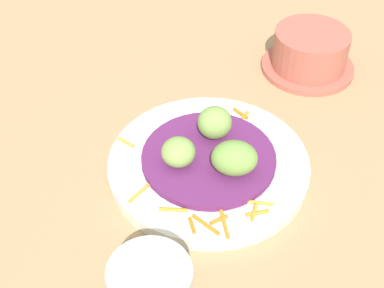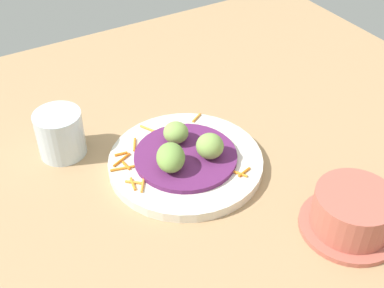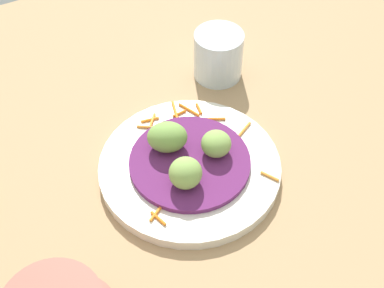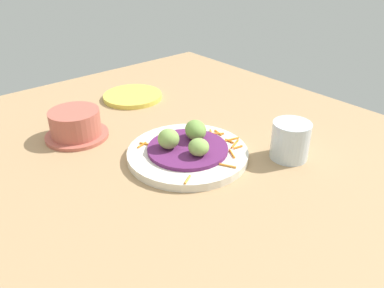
{
  "view_description": "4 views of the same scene",
  "coord_description": "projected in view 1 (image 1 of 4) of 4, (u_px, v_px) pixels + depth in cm",
  "views": [
    {
      "loc": [
        -45.43,
        24.91,
        49.14
      ],
      "look_at": [
        -2.99,
        6.05,
        5.54
      ],
      "focal_mm": 49.92,
      "sensor_mm": 36.0,
      "label": 1
    },
    {
      "loc": [
        -34.38,
        -48.36,
        55.89
      ],
      "look_at": [
        -2.97,
        5.19,
        5.43
      ],
      "focal_mm": 47.58,
      "sensor_mm": 36.0,
      "label": 2
    },
    {
      "loc": [
        36.58,
        -16.85,
        60.43
      ],
      "look_at": [
        -5.84,
        5.57,
        5.78
      ],
      "focal_mm": 51.31,
      "sensor_mm": 36.0,
      "label": 3
    },
    {
      "loc": [
        38.3,
        56.15,
        42.3
      ],
      "look_at": [
        -5.28,
        4.98,
        4.98
      ],
      "focal_mm": 35.99,
      "sensor_mm": 36.0,
      "label": 4
    }
  ],
  "objects": [
    {
      "name": "guac_scoop_right",
      "position": [
        234.0,
        158.0,
        0.61
      ],
      "size": [
        6.27,
        6.74,
        4.06
      ],
      "primitive_type": "ellipsoid",
      "rotation": [
        0.0,
        0.0,
        4.25
      ],
      "color": "#759E47",
      "rests_on": "cabbage_bed"
    },
    {
      "name": "terracotta_bowl",
      "position": [
        310.0,
        52.0,
        0.79
      ],
      "size": [
        13.85,
        13.85,
        6.34
      ],
      "color": "#B75B4C",
      "rests_on": "table_surface"
    },
    {
      "name": "cabbage_bed",
      "position": [
        209.0,
        158.0,
        0.64
      ],
      "size": [
        16.24,
        16.24,
        0.78
      ],
      "primitive_type": "cylinder",
      "color": "#60235B",
      "rests_on": "main_plate"
    },
    {
      "name": "table_surface",
      "position": [
        225.0,
        142.0,
        0.71
      ],
      "size": [
        110.0,
        110.0,
        2.0
      ],
      "primitive_type": "cube",
      "color": "tan",
      "rests_on": "ground"
    },
    {
      "name": "guac_scoop_left",
      "position": [
        215.0,
        123.0,
        0.65
      ],
      "size": [
        5.99,
        6.0,
        4.0
      ],
      "primitive_type": "ellipsoid",
      "rotation": [
        0.0,
        0.0,
        0.67
      ],
      "color": "#84A851",
      "rests_on": "cabbage_bed"
    },
    {
      "name": "guac_scoop_center",
      "position": [
        178.0,
        152.0,
        0.62
      ],
      "size": [
        4.27,
        4.28,
        3.39
      ],
      "primitive_type": "ellipsoid",
      "rotation": [
        0.0,
        0.0,
        1.63
      ],
      "color": "#84A851",
      "rests_on": "cabbage_bed"
    },
    {
      "name": "carrot_garnish",
      "position": [
        210.0,
        191.0,
        0.61
      ],
      "size": [
        19.65,
        19.74,
        0.4
      ],
      "color": "orange",
      "rests_on": "main_plate"
    },
    {
      "name": "main_plate",
      "position": [
        208.0,
        165.0,
        0.65
      ],
      "size": [
        24.45,
        24.45,
        1.63
      ],
      "primitive_type": "cylinder",
      "color": "silver",
      "rests_on": "table_surface"
    }
  ]
}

